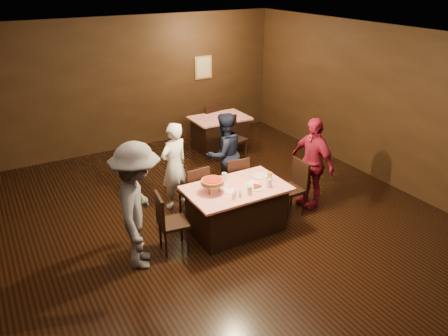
{
  "coord_description": "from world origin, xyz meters",
  "views": [
    {
      "loc": [
        -2.72,
        -4.6,
        3.91
      ],
      "look_at": [
        0.45,
        0.91,
        1.0
      ],
      "focal_mm": 35.0,
      "sensor_mm": 36.0,
      "label": 1
    }
  ],
  "objects_px": {
    "pizza_stand": "(213,182)",
    "glass_front_left": "(250,190)",
    "main_table": "(236,209)",
    "diner_white_jacket": "(174,166)",
    "chair_back_far": "(208,122)",
    "glass_amber": "(270,176)",
    "diner_red_shirt": "(312,163)",
    "chair_back_near": "(235,139)",
    "back_table": "(220,133)",
    "chair_far_right": "(233,180)",
    "glass_back": "(224,177)",
    "chair_far_left": "(193,191)",
    "chair_end_left": "(173,222)",
    "glass_front_right": "(269,183)",
    "diner_navy_hoodie": "(224,154)",
    "plate_empty": "(260,176)",
    "diner_grey_knit": "(138,207)",
    "chair_end_right": "(291,188)"
  },
  "relations": [
    {
      "from": "pizza_stand",
      "to": "glass_front_left",
      "type": "distance_m",
      "value": 0.58
    },
    {
      "from": "main_table",
      "to": "diner_white_jacket",
      "type": "distance_m",
      "value": 1.39
    },
    {
      "from": "chair_back_far",
      "to": "glass_front_left",
      "type": "relative_size",
      "value": 6.79
    },
    {
      "from": "chair_back_far",
      "to": "glass_amber",
      "type": "xyz_separation_m",
      "value": [
        -0.92,
        -3.88,
        0.37
      ]
    },
    {
      "from": "diner_white_jacket",
      "to": "diner_red_shirt",
      "type": "xyz_separation_m",
      "value": [
        2.11,
        -1.15,
        0.04
      ]
    },
    {
      "from": "diner_white_jacket",
      "to": "glass_front_left",
      "type": "distance_m",
      "value": 1.63
    },
    {
      "from": "chair_back_near",
      "to": "pizza_stand",
      "type": "xyz_separation_m",
      "value": [
        -1.92,
        -2.48,
        0.48
      ]
    },
    {
      "from": "back_table",
      "to": "diner_red_shirt",
      "type": "xyz_separation_m",
      "value": [
        0.07,
        -3.16,
        0.44
      ]
    },
    {
      "from": "chair_back_far",
      "to": "glass_amber",
      "type": "distance_m",
      "value": 4.0
    },
    {
      "from": "chair_far_right",
      "to": "glass_back",
      "type": "relative_size",
      "value": 6.79
    },
    {
      "from": "main_table",
      "to": "chair_far_left",
      "type": "height_order",
      "value": "chair_far_left"
    },
    {
      "from": "chair_end_left",
      "to": "chair_back_near",
      "type": "distance_m",
      "value": 3.64
    },
    {
      "from": "glass_front_right",
      "to": "glass_back",
      "type": "xyz_separation_m",
      "value": [
        -0.5,
        0.55,
        0.0
      ]
    },
    {
      "from": "back_table",
      "to": "diner_red_shirt",
      "type": "bearing_deg",
      "value": -88.72
    },
    {
      "from": "main_table",
      "to": "chair_back_near",
      "type": "distance_m",
      "value": 2.95
    },
    {
      "from": "chair_far_right",
      "to": "chair_end_left",
      "type": "xyz_separation_m",
      "value": [
        -1.5,
        -0.75,
        0.0
      ]
    },
    {
      "from": "diner_navy_hoodie",
      "to": "glass_amber",
      "type": "height_order",
      "value": "diner_navy_hoodie"
    },
    {
      "from": "back_table",
      "to": "plate_empty",
      "type": "distance_m",
      "value": 3.25
    },
    {
      "from": "chair_end_left",
      "to": "glass_back",
      "type": "relative_size",
      "value": 6.79
    },
    {
      "from": "glass_front_right",
      "to": "pizza_stand",
      "type": "bearing_deg",
      "value": 160.56
    },
    {
      "from": "back_table",
      "to": "chair_end_left",
      "type": "bearing_deg",
      "value": -129.02
    },
    {
      "from": "chair_far_left",
      "to": "diner_white_jacket",
      "type": "height_order",
      "value": "diner_white_jacket"
    },
    {
      "from": "diner_navy_hoodie",
      "to": "pizza_stand",
      "type": "distance_m",
      "value": 1.49
    },
    {
      "from": "plate_empty",
      "to": "glass_front_left",
      "type": "height_order",
      "value": "glass_front_left"
    },
    {
      "from": "glass_front_left",
      "to": "glass_back",
      "type": "distance_m",
      "value": 0.61
    },
    {
      "from": "pizza_stand",
      "to": "back_table",
      "type": "bearing_deg",
      "value": 58.91
    },
    {
      "from": "main_table",
      "to": "diner_white_jacket",
      "type": "relative_size",
      "value": 1.02
    },
    {
      "from": "glass_amber",
      "to": "glass_back",
      "type": "relative_size",
      "value": 1.0
    },
    {
      "from": "pizza_stand",
      "to": "chair_back_near",
      "type": "bearing_deg",
      "value": 52.29
    },
    {
      "from": "diner_grey_knit",
      "to": "chair_end_right",
      "type": "bearing_deg",
      "value": -63.79
    },
    {
      "from": "back_table",
      "to": "glass_front_right",
      "type": "height_order",
      "value": "glass_front_right"
    },
    {
      "from": "diner_white_jacket",
      "to": "chair_back_far",
      "type": "bearing_deg",
      "value": -146.14
    },
    {
      "from": "glass_amber",
      "to": "glass_back",
      "type": "xyz_separation_m",
      "value": [
        -0.65,
        0.35,
        0.0
      ]
    },
    {
      "from": "chair_far_right",
      "to": "diner_white_jacket",
      "type": "xyz_separation_m",
      "value": [
        -0.92,
        0.47,
        0.31
      ]
    },
    {
      "from": "glass_front_right",
      "to": "chair_end_right",
      "type": "bearing_deg",
      "value": 21.04
    },
    {
      "from": "chair_end_left",
      "to": "plate_empty",
      "type": "xyz_separation_m",
      "value": [
        1.65,
        0.15,
        0.3
      ]
    },
    {
      "from": "glass_front_left",
      "to": "glass_front_right",
      "type": "relative_size",
      "value": 1.0
    },
    {
      "from": "back_table",
      "to": "plate_empty",
      "type": "height_order",
      "value": "plate_empty"
    },
    {
      "from": "pizza_stand",
      "to": "plate_empty",
      "type": "bearing_deg",
      "value": 6.01
    },
    {
      "from": "main_table",
      "to": "glass_front_left",
      "type": "xyz_separation_m",
      "value": [
        0.05,
        -0.3,
        0.46
      ]
    },
    {
      "from": "chair_back_far",
      "to": "diner_grey_knit",
      "type": "bearing_deg",
      "value": 41.05
    },
    {
      "from": "chair_end_left",
      "to": "glass_front_left",
      "type": "relative_size",
      "value": 6.79
    },
    {
      "from": "diner_white_jacket",
      "to": "diner_navy_hoodie",
      "type": "height_order",
      "value": "diner_navy_hoodie"
    },
    {
      "from": "chair_end_left",
      "to": "diner_grey_knit",
      "type": "distance_m",
      "value": 0.72
    },
    {
      "from": "glass_front_right",
      "to": "diner_grey_knit",
      "type": "bearing_deg",
      "value": 175.65
    },
    {
      "from": "chair_end_right",
      "to": "chair_far_left",
      "type": "bearing_deg",
      "value": -116.44
    },
    {
      "from": "diner_white_jacket",
      "to": "glass_amber",
      "type": "bearing_deg",
      "value": 113.44
    },
    {
      "from": "chair_end_right",
      "to": "glass_front_left",
      "type": "xyz_separation_m",
      "value": [
        -1.05,
        -0.3,
        0.37
      ]
    },
    {
      "from": "chair_end_left",
      "to": "chair_back_far",
      "type": "distance_m",
      "value": 4.64
    },
    {
      "from": "diner_navy_hoodie",
      "to": "glass_front_left",
      "type": "relative_size",
      "value": 11.24
    }
  ]
}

